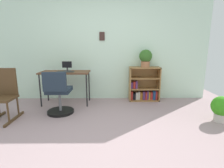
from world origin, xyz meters
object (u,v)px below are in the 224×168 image
Objects in this scene: monitor at (67,67)px; potted_plant_floor at (222,108)px; office_chair at (59,96)px; rocking_chair at (4,94)px; bookshelf_low at (143,86)px; potted_plant_on_shelf at (146,58)px; desk at (65,74)px; keyboard at (66,72)px.

monitor is 3.17m from potted_plant_floor.
office_chair is 0.95m from rocking_chair.
monitor is 0.27× the size of bookshelf_low.
rocking_chair is (-0.92, -0.20, 0.09)m from office_chair.
bookshelf_low is (2.73, 1.11, -0.11)m from rocking_chair.
potted_plant_floor is (2.93, -0.38, -0.11)m from office_chair.
potted_plant_on_shelf is (2.74, 1.06, 0.58)m from rocking_chair.
desk is at bearing -172.02° from bookshelf_low.
potted_plant_floor is at bearing -48.05° from potted_plant_on_shelf.
monitor is 1.87m from bookshelf_low.
potted_plant_floor is at bearing -17.85° from keyboard.
monitor is 1.36m from rocking_chair.
potted_plant_on_shelf is at bearing 9.38° from keyboard.
desk is 2.36× the size of potted_plant_floor.
bookshelf_low is at bearing 6.11° from monitor.
keyboard is 1.24m from rocking_chair.
office_chair reaches higher than desk.
keyboard is 0.43× the size of office_chair.
rocking_chair reaches higher than bookshelf_low.
potted_plant_on_shelf is at bearing 4.49° from monitor.
office_chair is 2.02m from bookshelf_low.
rocking_chair is at bearing 177.30° from potted_plant_floor.
bookshelf_low is (1.79, 0.35, -0.40)m from keyboard.
potted_plant_on_shelf is at bearing 21.09° from rocking_chair.
rocking_chair is at bearing -140.94° from keyboard.
monitor is at bearing 88.87° from office_chair.
potted_plant_floor is at bearing -20.59° from monitor.
potted_plant_on_shelf is at bearing -74.73° from bookshelf_low.
office_chair is 2.96m from potted_plant_floor.
desk is at bearing 91.91° from office_chair.
monitor is at bearing 159.41° from potted_plant_floor.
monitor is 0.48× the size of potted_plant_floor.
office_chair is at bearing -91.13° from monitor.
keyboard is 0.80× the size of potted_plant_floor.
desk is 2.66× the size of potted_plant_on_shelf.
potted_plant_on_shelf reaches higher than keyboard.
potted_plant_floor is at bearing -7.37° from office_chair.
keyboard is 0.45× the size of bookshelf_low.
rocking_chair reaches higher than desk.
monitor is 1.82m from potted_plant_on_shelf.
potted_plant_on_shelf reaches higher than desk.
desk reaches higher than potted_plant_floor.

